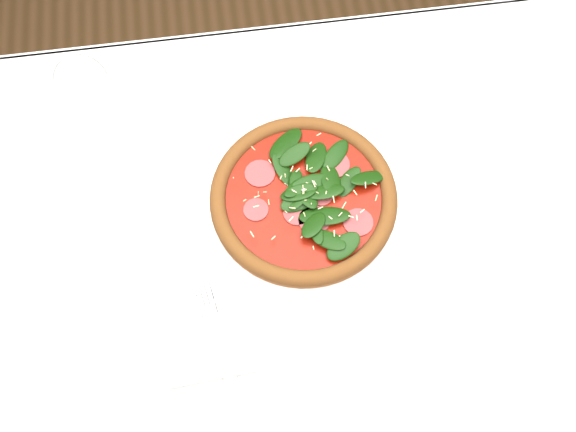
{
  "coord_description": "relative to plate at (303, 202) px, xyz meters",
  "views": [
    {
      "loc": [
        -0.05,
        -0.32,
        1.59
      ],
      "look_at": [
        0.0,
        0.05,
        0.77
      ],
      "focal_mm": 40.0,
      "sensor_mm": 36.0,
      "label": 1
    }
  ],
  "objects": [
    {
      "name": "ground",
      "position": [
        -0.03,
        -0.07,
        -0.76
      ],
      "size": [
        6.0,
        6.0,
        0.0
      ],
      "primitive_type": "plane",
      "color": "brown",
      "rests_on": "ground"
    },
    {
      "name": "plate",
      "position": [
        0.0,
        0.0,
        0.0
      ],
      "size": [
        0.31,
        0.31,
        0.01
      ],
      "color": "silver",
      "rests_on": "dining_table"
    },
    {
      "name": "wine_glass",
      "position": [
        -0.28,
        0.14,
        0.13
      ],
      "size": [
        0.08,
        0.08,
        0.19
      ],
      "color": "white",
      "rests_on": "dining_table"
    },
    {
      "name": "fork",
      "position": [
        -0.14,
        -0.17,
        0.01
      ],
      "size": [
        0.05,
        0.16,
        0.0
      ],
      "rotation": [
        0.0,
        0.0,
        0.19
      ],
      "color": "silver",
      "rests_on": "napkin"
    },
    {
      "name": "saucer_near",
      "position": [
        0.34,
        -0.21,
        -0.0
      ],
      "size": [
        0.13,
        0.13,
        0.01
      ],
      "color": "silver",
      "rests_on": "dining_table"
    },
    {
      "name": "napkin",
      "position": [
        -0.14,
        -0.2,
        -0.0
      ],
      "size": [
        0.15,
        0.08,
        0.01
      ],
      "primitive_type": "cube",
      "rotation": [
        0.0,
        0.0,
        0.06
      ],
      "color": "silver",
      "rests_on": "dining_table"
    },
    {
      "name": "saucer_far",
      "position": [
        0.27,
        0.12,
        0.0
      ],
      "size": [
        0.15,
        0.15,
        0.01
      ],
      "color": "silver",
      "rests_on": "dining_table"
    },
    {
      "name": "dining_table",
      "position": [
        -0.03,
        -0.07,
        -0.11
      ],
      "size": [
        1.21,
        0.81,
        0.75
      ],
      "color": "silver",
      "rests_on": "ground"
    },
    {
      "name": "pizza",
      "position": [
        0.0,
        0.0,
        0.02
      ],
      "size": [
        0.34,
        0.34,
        0.03
      ],
      "rotation": [
        0.0,
        0.0,
        0.35
      ],
      "color": "#965424",
      "rests_on": "plate"
    }
  ]
}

